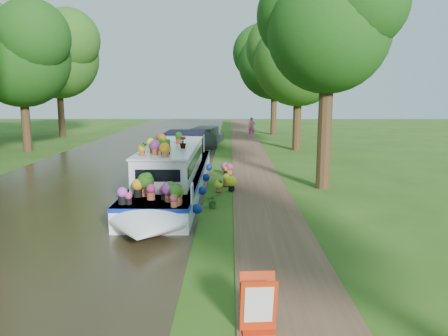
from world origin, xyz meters
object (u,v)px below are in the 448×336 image
at_px(sandwich_board, 258,306).
at_px(plant_boat, 173,172).
at_px(second_boat, 205,138).
at_px(pedestrian_pink, 252,127).

bearing_deg(sandwich_board, plant_boat, 100.60).
bearing_deg(plant_boat, second_boat, 88.77).
bearing_deg(pedestrian_pink, second_boat, -116.74).
bearing_deg(second_boat, plant_boat, -82.92).
relative_size(sandwich_board, pedestrian_pink, 0.55).
relative_size(plant_boat, second_boat, 1.96).
relative_size(plant_boat, sandwich_board, 14.24).
xyz_separation_m(plant_boat, sandwich_board, (2.70, -10.00, -0.39)).
distance_m(plant_boat, sandwich_board, 10.37).
relative_size(second_boat, pedestrian_pink, 4.01).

